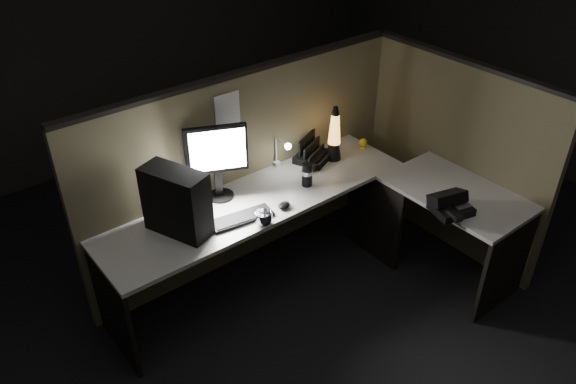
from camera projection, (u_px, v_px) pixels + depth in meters
floor at (329, 314)px, 3.96m from camera, size 6.00×6.00×0.00m
room_shell at (340, 103)px, 3.07m from camera, size 6.00×6.00×6.00m
partition_back at (249, 170)px, 4.16m from camera, size 2.66×0.06×1.50m
partition_right at (452, 158)px, 4.31m from camera, size 0.06×1.66×1.50m
desk at (327, 222)px, 3.90m from camera, size 2.60×1.60×0.73m
pc_tower at (176, 202)px, 3.45m from camera, size 0.33×0.46×0.44m
monitor at (217, 155)px, 3.73m from camera, size 0.40×0.21×0.54m
keyboard at (242, 218)px, 3.67m from camera, size 0.43×0.20×0.02m
mouse at (284, 205)px, 3.77m from camera, size 0.11×0.09×0.04m
clip_lamp at (282, 152)px, 4.12m from camera, size 0.05×0.19×0.25m
organizer at (312, 154)px, 4.30m from camera, size 0.33×0.32×0.20m
lava_lamp at (334, 138)px, 4.24m from camera, size 0.12×0.12×0.44m
travel_mug at (307, 175)px, 3.97m from camera, size 0.08×0.08×0.17m
steel_mug at (263, 218)px, 3.60m from camera, size 0.15×0.15×0.09m
figurine at (363, 142)px, 4.44m from camera, size 0.06×0.06×0.06m
pinned_paper at (228, 113)px, 3.75m from camera, size 0.19×0.00×0.28m
desk_phone at (450, 204)px, 3.72m from camera, size 0.29×0.29×0.15m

